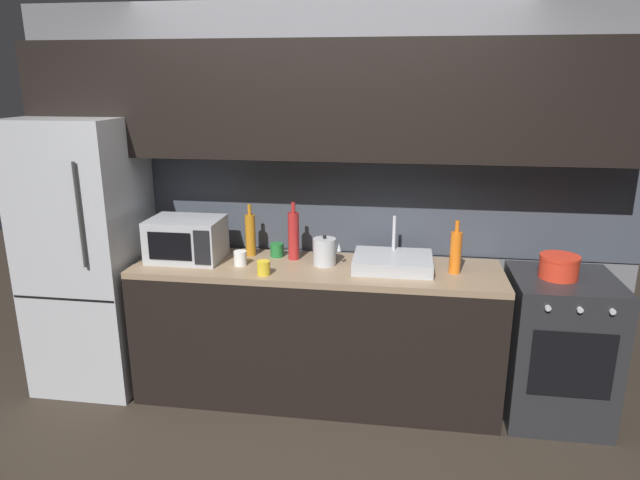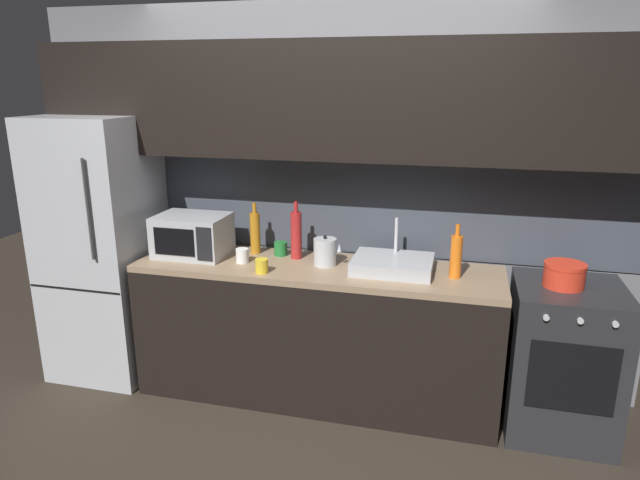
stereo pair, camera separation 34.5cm
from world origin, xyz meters
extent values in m
cube|color=slate|center=(0.00, 1.30, 1.25)|extent=(4.04, 0.10, 2.50)
cube|color=#3D424C|center=(0.00, 1.25, 1.20)|extent=(4.04, 0.01, 0.60)
cube|color=black|center=(0.00, 1.08, 1.90)|extent=(3.71, 0.34, 0.70)
cube|color=black|center=(0.00, 0.90, 0.43)|extent=(2.30, 0.60, 0.86)
cube|color=#8C7256|center=(0.00, 0.90, 0.88)|extent=(2.30, 0.60, 0.04)
cube|color=#ADAFB5|center=(-1.53, 0.90, 0.90)|extent=(0.68, 0.66, 1.80)
cube|color=black|center=(-1.53, 0.57, 0.72)|extent=(0.67, 0.00, 0.01)
cylinder|color=#333333|center=(-1.34, 0.55, 1.26)|extent=(0.02, 0.02, 0.63)
cube|color=#232326|center=(1.49, 0.90, 0.45)|extent=(0.60, 0.60, 0.90)
cube|color=black|center=(1.49, 0.60, 0.50)|extent=(0.45, 0.01, 0.40)
cylinder|color=#B2B2B7|center=(1.32, 0.59, 0.83)|extent=(0.03, 0.02, 0.03)
cylinder|color=#B2B2B7|center=(1.49, 0.59, 0.83)|extent=(0.03, 0.02, 0.03)
cylinder|color=#B2B2B7|center=(1.65, 0.59, 0.83)|extent=(0.03, 0.02, 0.03)
cube|color=#A8AAAF|center=(-0.85, 0.92, 1.04)|extent=(0.46, 0.34, 0.27)
cube|color=black|center=(-0.89, 0.75, 1.04)|extent=(0.28, 0.01, 0.18)
cube|color=black|center=(-0.68, 0.75, 1.04)|extent=(0.10, 0.01, 0.22)
cube|color=#ADAFB5|center=(0.47, 0.93, 0.94)|extent=(0.48, 0.38, 0.08)
cylinder|color=silver|center=(0.47, 1.06, 1.09)|extent=(0.02, 0.02, 0.22)
cylinder|color=#B7BABF|center=(0.05, 0.94, 0.98)|extent=(0.14, 0.14, 0.17)
sphere|color=black|center=(0.05, 0.94, 1.08)|extent=(0.02, 0.02, 0.02)
cone|color=#B7BABF|center=(0.14, 0.94, 1.02)|extent=(0.03, 0.03, 0.05)
cylinder|color=orange|center=(0.84, 0.90, 1.03)|extent=(0.07, 0.07, 0.25)
cylinder|color=orange|center=(0.84, 0.90, 1.19)|extent=(0.03, 0.03, 0.07)
cylinder|color=#A82323|center=(-0.17, 1.02, 1.05)|extent=(0.07, 0.07, 0.31)
cylinder|color=#A82323|center=(-0.17, 1.02, 1.24)|extent=(0.03, 0.03, 0.07)
cylinder|color=#B27019|center=(-0.46, 1.06, 1.04)|extent=(0.07, 0.07, 0.27)
cylinder|color=#B27019|center=(-0.46, 1.06, 1.21)|extent=(0.03, 0.03, 0.07)
cylinder|color=silver|center=(-0.47, 0.85, 0.95)|extent=(0.08, 0.08, 0.09)
cylinder|color=gold|center=(-0.28, 0.70, 0.94)|extent=(0.08, 0.08, 0.09)
cylinder|color=#1E6B2D|center=(-0.29, 1.06, 0.94)|extent=(0.09, 0.09, 0.09)
cylinder|color=red|center=(1.44, 0.90, 0.96)|extent=(0.22, 0.22, 0.12)
cylinder|color=red|center=(1.44, 0.90, 1.03)|extent=(0.23, 0.23, 0.02)
camera|label=1|loc=(0.52, -2.38, 2.03)|focal=31.51mm
camera|label=2|loc=(0.85, -2.31, 2.03)|focal=31.51mm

